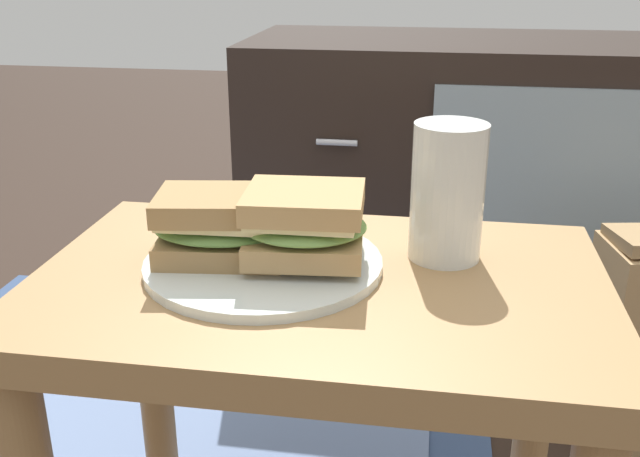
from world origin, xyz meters
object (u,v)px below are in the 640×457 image
Objects in this scene: sandwich_front at (221,226)px; beer_glass at (447,195)px; tv_cabinet at (468,172)px; plate at (264,263)px; sandwich_back at (304,223)px.

beer_glass is (0.22, 0.06, 0.02)m from sandwich_front.
tv_cabinet is at bearing 73.20° from sandwich_front.
tv_cabinet is at bearing 75.57° from plate.
sandwich_front is at bearing 180.00° from plate.
beer_glass is (-0.06, -0.88, 0.24)m from tv_cabinet.
sandwich_front is at bearing 180.00° from sandwich_back.
plate is at bearing -0.00° from sandwich_front.
tv_cabinet is at bearing 77.99° from sandwich_back.
plate is at bearing -161.97° from beer_glass.
tv_cabinet reaches higher than sandwich_back.
tv_cabinet is 0.98m from sandwich_back.
tv_cabinet is 1.00m from sandwich_front.
tv_cabinet is at bearing 85.85° from beer_glass.
sandwich_front is 0.08m from sandwich_back.
plate is 1.69× the size of beer_glass.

